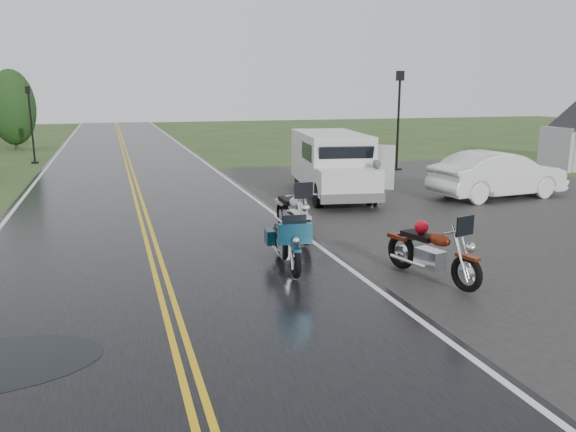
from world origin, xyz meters
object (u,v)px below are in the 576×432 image
object	(u,v)px
person_at_van	(375,185)
motorcycle_silver	(305,218)
motorcycle_red	(468,259)
van_white	(319,173)
lamp_post_far_right	(398,121)
visitor_center	(574,118)
sedan_white	(498,176)
motorcycle_teal	(296,250)
lamp_post_far_left	(31,125)

from	to	relation	value
person_at_van	motorcycle_silver	bearing A→B (deg)	17.48
motorcycle_red	person_at_van	size ratio (longest dim) A/B	1.53
van_white	lamp_post_far_right	world-z (taller)	lamp_post_far_right
motorcycle_red	lamp_post_far_right	distance (m)	16.76
visitor_center	lamp_post_far_right	distance (m)	8.29
visitor_center	motorcycle_red	distance (m)	19.77
visitor_center	person_at_van	world-z (taller)	visitor_center
person_at_van	sedan_white	bearing A→B (deg)	156.05
motorcycle_teal	sedan_white	world-z (taller)	sedan_white
lamp_post_far_right	van_white	bearing A→B (deg)	-132.80
visitor_center	van_white	distance (m)	15.44
motorcycle_red	visitor_center	bearing A→B (deg)	27.04
motorcycle_red	person_at_van	xyz separation A→B (m)	(1.82, 7.51, 0.07)
motorcycle_silver	sedan_white	xyz separation A→B (m)	(8.45, 3.96, 0.06)
motorcycle_silver	person_at_van	distance (m)	5.10
van_white	lamp_post_far_left	distance (m)	18.02
visitor_center	lamp_post_far_left	world-z (taller)	visitor_center
van_white	motorcycle_silver	bearing A→B (deg)	-105.52
visitor_center	motorcycle_teal	distance (m)	20.93
lamp_post_far_right	sedan_white	bearing A→B (deg)	-90.60
motorcycle_red	van_white	xyz separation A→B (m)	(0.17, 8.13, 0.45)
person_at_van	visitor_center	bearing A→B (deg)	175.34
person_at_van	motorcycle_red	bearing A→B (deg)	48.49
van_white	lamp_post_far_right	distance (m)	9.77
lamp_post_far_left	visitor_center	bearing A→B (deg)	-22.28
van_white	lamp_post_far_left	xyz separation A→B (m)	(-9.98, 14.98, 0.83)
motorcycle_red	lamp_post_far_left	distance (m)	25.14
motorcycle_red	lamp_post_far_left	size ratio (longest dim) A/B	0.60
motorcycle_red	lamp_post_far_left	bearing A→B (deg)	98.54
motorcycle_red	lamp_post_far_right	world-z (taller)	lamp_post_far_right
motorcycle_silver	sedan_white	world-z (taller)	sedan_white
motorcycle_silver	lamp_post_far_right	xyz separation A→B (m)	(8.52, 11.37, 1.56)
motorcycle_red	van_white	distance (m)	8.14
sedan_white	lamp_post_far_right	xyz separation A→B (m)	(0.08, 7.41, 1.50)
visitor_center	van_white	size ratio (longest dim) A/B	2.76
visitor_center	lamp_post_far_right	xyz separation A→B (m)	(-7.99, 2.20, -0.10)
visitor_center	motorcycle_red	size ratio (longest dim) A/B	6.83
sedan_white	person_at_van	bearing A→B (deg)	88.73
motorcycle_teal	motorcycle_silver	xyz separation A→B (m)	(0.97, 2.21, 0.11)
motorcycle_teal	van_white	bearing A→B (deg)	71.34
van_white	sedan_white	distance (m)	6.53
motorcycle_silver	person_at_van	xyz separation A→B (m)	(3.58, 3.63, 0.02)
visitor_center	sedan_white	size ratio (longest dim) A/B	3.29
motorcycle_teal	sedan_white	xyz separation A→B (m)	(9.41, 6.17, 0.17)
motorcycle_silver	lamp_post_far_left	xyz separation A→B (m)	(-8.05, 19.23, 1.23)
person_at_van	lamp_post_far_right	distance (m)	9.31
visitor_center	sedan_white	distance (m)	9.74
visitor_center	lamp_post_far_right	world-z (taller)	visitor_center
lamp_post_far_left	lamp_post_far_right	size ratio (longest dim) A/B	0.85
person_at_van	lamp_post_far_right	xyz separation A→B (m)	(4.94, 7.74, 1.54)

